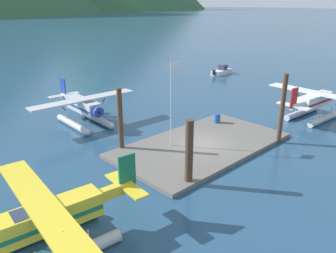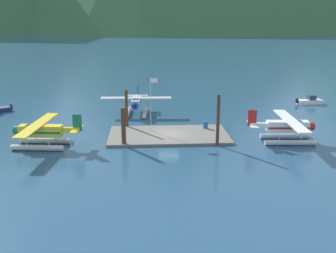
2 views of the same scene
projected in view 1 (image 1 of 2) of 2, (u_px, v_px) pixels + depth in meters
ground_plane at (201, 147)px, 27.91m from camera, size 1200.00×1200.00×0.00m
dock_platform at (202, 145)px, 27.86m from camera, size 14.55×7.98×0.30m
piling_near_left at (189, 153)px, 21.38m from camera, size 0.52×0.52×4.46m
piling_near_right at (282, 110)px, 27.65m from camera, size 0.39×0.39×5.90m
piling_far_left at (120, 120)px, 26.25m from camera, size 0.39×0.39×5.15m
flagpole at (172, 95)px, 26.01m from camera, size 0.95×0.10×6.85m
fuel_drum at (217, 118)px, 32.41m from camera, size 0.62×0.62×0.88m
seaplane_white_stbd_aft at (315, 104)px, 34.10m from camera, size 7.97×10.47×3.84m
seaplane_silver_bow_left at (84, 109)px, 32.38m from camera, size 10.45×7.98×3.84m
seaplane_yellow_port_aft at (51, 223)px, 15.74m from camera, size 7.96×10.49×3.84m
boat_white_open_east at (222, 71)px, 55.66m from camera, size 4.89×1.88×1.50m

